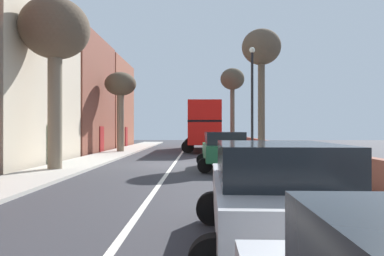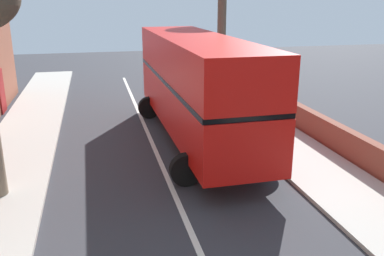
{
  "view_description": "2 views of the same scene",
  "coord_description": "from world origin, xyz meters",
  "px_view_note": "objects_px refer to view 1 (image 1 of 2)",
  "views": [
    {
      "loc": [
        1.34,
        -18.59,
        1.88
      ],
      "look_at": [
        0.88,
        5.09,
        1.96
      ],
      "focal_mm": 33.03,
      "sensor_mm": 36.0,
      "label": 1
    },
    {
      "loc": [
        -2.02,
        -2.26,
        5.44
      ],
      "look_at": [
        1.08,
        10.75,
        1.21
      ],
      "focal_mm": 38.87,
      "sensor_mm": 36.0,
      "label": 2
    }
  ],
  "objects_px": {
    "parked_car_green_right_0": "(224,148)",
    "lamppost_right": "(252,94)",
    "street_tree_right_3": "(261,52)",
    "street_tree_left_2": "(55,35)",
    "parked_car_silver_right_1": "(274,190)",
    "double_decker_bus": "(203,124)",
    "street_tree_right_5": "(232,82)",
    "street_tree_left_0": "(120,88)",
    "litter_bin_right": "(325,168)"
  },
  "relations": [
    {
      "from": "litter_bin_right",
      "to": "street_tree_left_0",
      "type": "bearing_deg",
      "value": 121.23
    },
    {
      "from": "street_tree_right_3",
      "to": "street_tree_right_5",
      "type": "xyz_separation_m",
      "value": [
        -0.21,
        16.79,
        0.36
      ]
    },
    {
      "from": "parked_car_silver_right_1",
      "to": "street_tree_right_5",
      "type": "height_order",
      "value": "street_tree_right_5"
    },
    {
      "from": "parked_car_silver_right_1",
      "to": "parked_car_green_right_0",
      "type": "bearing_deg",
      "value": 89.98
    },
    {
      "from": "double_decker_bus",
      "to": "street_tree_left_0",
      "type": "bearing_deg",
      "value": -152.91
    },
    {
      "from": "parked_car_silver_right_1",
      "to": "street_tree_right_3",
      "type": "bearing_deg",
      "value": 80.61
    },
    {
      "from": "parked_car_green_right_0",
      "to": "street_tree_left_0",
      "type": "bearing_deg",
      "value": 122.71
    },
    {
      "from": "street_tree_left_2",
      "to": "lamppost_right",
      "type": "distance_m",
      "value": 10.45
    },
    {
      "from": "parked_car_silver_right_1",
      "to": "double_decker_bus",
      "type": "bearing_deg",
      "value": 91.77
    },
    {
      "from": "street_tree_right_5",
      "to": "litter_bin_right",
      "type": "xyz_separation_m",
      "value": [
        0.27,
        -27.73,
        -6.39
      ]
    },
    {
      "from": "street_tree_right_3",
      "to": "parked_car_green_right_0",
      "type": "bearing_deg",
      "value": -115.89
    },
    {
      "from": "street_tree_left_0",
      "to": "street_tree_right_3",
      "type": "bearing_deg",
      "value": -30.1
    },
    {
      "from": "double_decker_bus",
      "to": "lamppost_right",
      "type": "relative_size",
      "value": 1.76
    },
    {
      "from": "parked_car_silver_right_1",
      "to": "lamppost_right",
      "type": "relative_size",
      "value": 0.73
    },
    {
      "from": "street_tree_right_3",
      "to": "parked_car_silver_right_1",
      "type": "bearing_deg",
      "value": -99.39
    },
    {
      "from": "parked_car_silver_right_1",
      "to": "street_tree_right_3",
      "type": "distance_m",
      "value": 17.8
    },
    {
      "from": "street_tree_left_0",
      "to": "street_tree_left_2",
      "type": "distance_m",
      "value": 12.42
    },
    {
      "from": "parked_car_green_right_0",
      "to": "litter_bin_right",
      "type": "xyz_separation_m",
      "value": [
        2.8,
        -5.29,
        -0.31
      ]
    },
    {
      "from": "double_decker_bus",
      "to": "parked_car_silver_right_1",
      "type": "distance_m",
      "value": 25.93
    },
    {
      "from": "parked_car_green_right_0",
      "to": "street_tree_left_0",
      "type": "distance_m",
      "value": 14.32
    },
    {
      "from": "double_decker_bus",
      "to": "parked_car_silver_right_1",
      "type": "height_order",
      "value": "double_decker_bus"
    },
    {
      "from": "street_tree_right_3",
      "to": "street_tree_left_0",
      "type": "bearing_deg",
      "value": 149.9
    },
    {
      "from": "parked_car_silver_right_1",
      "to": "street_tree_right_5",
      "type": "bearing_deg",
      "value": 85.66
    },
    {
      "from": "street_tree_right_3",
      "to": "lamppost_right",
      "type": "relative_size",
      "value": 1.27
    },
    {
      "from": "street_tree_right_5",
      "to": "litter_bin_right",
      "type": "distance_m",
      "value": 28.46
    },
    {
      "from": "street_tree_right_5",
      "to": "street_tree_right_3",
      "type": "bearing_deg",
      "value": -89.27
    },
    {
      "from": "parked_car_green_right_0",
      "to": "lamppost_right",
      "type": "bearing_deg",
      "value": 60.53
    },
    {
      "from": "parked_car_silver_right_1",
      "to": "street_tree_right_5",
      "type": "xyz_separation_m",
      "value": [
        2.53,
        33.41,
        6.11
      ]
    },
    {
      "from": "street_tree_right_3",
      "to": "lamppost_right",
      "type": "height_order",
      "value": "street_tree_right_3"
    },
    {
      "from": "litter_bin_right",
      "to": "parked_car_silver_right_1",
      "type": "bearing_deg",
      "value": -116.28
    },
    {
      "from": "double_decker_bus",
      "to": "street_tree_left_2",
      "type": "height_order",
      "value": "street_tree_left_2"
    },
    {
      "from": "street_tree_right_3",
      "to": "double_decker_bus",
      "type": "bearing_deg",
      "value": 110.95
    },
    {
      "from": "double_decker_bus",
      "to": "lamppost_right",
      "type": "bearing_deg",
      "value": -77.5
    },
    {
      "from": "parked_car_silver_right_1",
      "to": "lamppost_right",
      "type": "height_order",
      "value": "lamppost_right"
    },
    {
      "from": "street_tree_right_5",
      "to": "lamppost_right",
      "type": "xyz_separation_m",
      "value": [
        -0.73,
        -19.25,
        -3.26
      ]
    },
    {
      "from": "lamppost_right",
      "to": "litter_bin_right",
      "type": "xyz_separation_m",
      "value": [
        1.0,
        -8.48,
        -3.13
      ]
    },
    {
      "from": "parked_car_green_right_0",
      "to": "street_tree_right_3",
      "type": "bearing_deg",
      "value": 64.11
    },
    {
      "from": "parked_car_silver_right_1",
      "to": "litter_bin_right",
      "type": "relative_size",
      "value": 4.17
    },
    {
      "from": "parked_car_green_right_0",
      "to": "street_tree_left_0",
      "type": "xyz_separation_m",
      "value": [
        -7.41,
        11.54,
        4.15
      ]
    },
    {
      "from": "parked_car_green_right_0",
      "to": "lamppost_right",
      "type": "relative_size",
      "value": 0.73
    },
    {
      "from": "parked_car_silver_right_1",
      "to": "street_tree_left_2",
      "type": "bearing_deg",
      "value": 126.78
    },
    {
      "from": "street_tree_right_5",
      "to": "lamppost_right",
      "type": "relative_size",
      "value": 1.34
    },
    {
      "from": "lamppost_right",
      "to": "double_decker_bus",
      "type": "bearing_deg",
      "value": 102.5
    },
    {
      "from": "street_tree_left_2",
      "to": "parked_car_silver_right_1",
      "type": "bearing_deg",
      "value": -53.22
    },
    {
      "from": "lamppost_right",
      "to": "street_tree_left_2",
      "type": "bearing_deg",
      "value": -156.76
    },
    {
      "from": "parked_car_silver_right_1",
      "to": "street_tree_right_3",
      "type": "height_order",
      "value": "street_tree_right_3"
    },
    {
      "from": "street_tree_left_0",
      "to": "street_tree_left_2",
      "type": "xyz_separation_m",
      "value": [
        -0.17,
        -12.38,
        0.97
      ]
    },
    {
      "from": "double_decker_bus",
      "to": "street_tree_left_0",
      "type": "height_order",
      "value": "street_tree_left_0"
    },
    {
      "from": "street_tree_left_0",
      "to": "street_tree_right_5",
      "type": "xyz_separation_m",
      "value": [
        9.94,
        10.9,
        1.93
      ]
    },
    {
      "from": "lamppost_right",
      "to": "litter_bin_right",
      "type": "relative_size",
      "value": 5.73
    }
  ]
}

